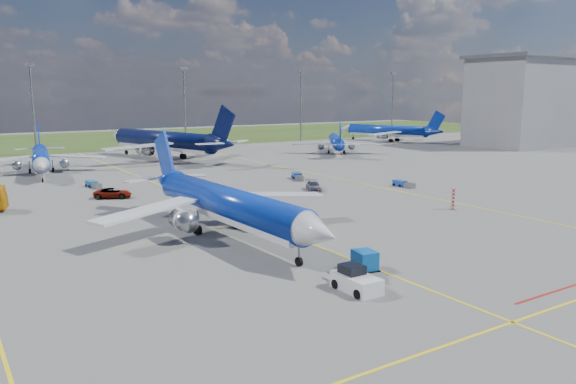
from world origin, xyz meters
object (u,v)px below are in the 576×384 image
pushback_tug (356,281)px  service_car_b (113,193)px  bg_jet_nnw (42,174)px  baggage_tug_w (403,184)px  bg_jet_n (165,159)px  baggage_tug_e (298,176)px  main_airliner (228,236)px  uld_container (365,260)px  baggage_tug_c (93,185)px  bg_jet_ne (336,153)px  bg_jet_ene (387,141)px  warning_post (453,199)px  service_car_c (314,186)px

pushback_tug → service_car_b: size_ratio=1.08×
bg_jet_nnw → baggage_tug_w: size_ratio=7.81×
bg_jet_n → baggage_tug_e: 44.25m
baggage_tug_e → service_car_b: bearing=-155.4°
pushback_tug → baggage_tug_e: bearing=60.7°
main_airliner → uld_container: (4.86, -17.19, 0.86)m
uld_container → baggage_tug_w: 46.30m
bg_jet_n → baggage_tug_w: 62.69m
baggage_tug_c → baggage_tug_w: bearing=-39.1°
bg_jet_ne → baggage_tug_e: bearing=77.9°
bg_jet_n → bg_jet_ene: bearing=170.4°
pushback_tug → uld_container: (4.10, 3.71, 0.06)m
warning_post → uld_container: size_ratio=1.40×
pushback_tug → uld_container: 5.54m
bg_jet_ne → uld_container: bg_jet_ne is taller
warning_post → bg_jet_ene: bg_jet_ene is taller
bg_jet_ne → pushback_tug: bg_jet_ne is taller
pushback_tug → service_car_b: 50.58m
baggage_tug_w → service_car_c: bearing=160.0°
warning_post → bg_jet_nnw: bg_jet_nnw is taller
main_airliner → pushback_tug: size_ratio=6.78×
bg_jet_ene → service_car_b: 115.39m
main_airliner → bg_jet_n: bearing=72.7°
bg_jet_n → bg_jet_nnw: bearing=4.7°
warning_post → baggage_tug_e: 33.71m
bg_jet_n → baggage_tug_c: bearing=37.0°
warning_post → bg_jet_nnw: size_ratio=0.09×
warning_post → bg_jet_n: bg_jet_n is taller
bg_jet_ene → baggage_tug_w: bg_jet_ene is taller
pushback_tug → warning_post: bearing=28.9°
baggage_tug_c → bg_jet_ene: bearing=14.6°
uld_container → baggage_tug_c: size_ratio=0.47×
bg_jet_nnw → baggage_tug_e: bearing=-31.9°
main_airliner → service_car_c: (24.84, 18.92, 0.72)m
bg_jet_n → pushback_tug: (-19.23, -94.13, 0.80)m
bg_jet_ene → main_airliner: main_airliner is taller
bg_jet_nnw → service_car_b: (4.50, -32.95, 0.76)m
pushback_tug → bg_jet_ene: bearing=46.3°
bg_jet_n → bg_jet_ne: bg_jet_n is taller
warning_post → baggage_tug_w: warning_post is taller
warning_post → main_airliner: 32.04m
service_car_c → pushback_tug: bearing=-94.7°
bg_jet_n → baggage_tug_e: bearing=85.9°
bg_jet_n → baggage_tug_w: size_ratio=11.10×
main_airliner → service_car_c: main_airliner is taller
service_car_c → baggage_tug_c: bearing=169.4°
pushback_tug → baggage_tug_c: 62.08m
uld_container → baggage_tug_c: 58.89m
baggage_tug_c → bg_jet_nnw: bearing=94.8°
pushback_tug → service_car_b: bearing=95.6°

